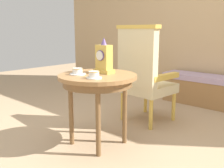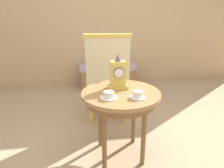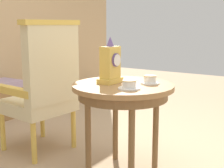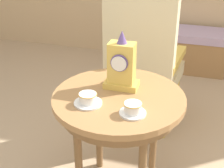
# 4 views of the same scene
# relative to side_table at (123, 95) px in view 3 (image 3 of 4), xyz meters

# --- Properties ---
(side_table) EXTENTS (0.73, 0.73, 0.68)m
(side_table) POSITION_rel_side_table_xyz_m (0.00, 0.00, 0.00)
(side_table) COLOR #9E7042
(side_table) RESTS_ON ground
(teacup_left) EXTENTS (0.15, 0.15, 0.06)m
(teacup_left) POSITION_rel_side_table_xyz_m (-0.13, -0.13, 0.11)
(teacup_left) COLOR white
(teacup_left) RESTS_ON side_table
(teacup_right) EXTENTS (0.13, 0.13, 0.06)m
(teacup_right) POSITION_rel_side_table_xyz_m (0.11, -0.16, 0.11)
(teacup_right) COLOR white
(teacup_right) RESTS_ON side_table
(mantel_clock) EXTENTS (0.19, 0.11, 0.34)m
(mantel_clock) POSITION_rel_side_table_xyz_m (-0.01, 0.10, 0.21)
(mantel_clock) COLOR gold
(mantel_clock) RESTS_ON side_table
(armchair) EXTENTS (0.59, 0.58, 1.14)m
(armchair) POSITION_rel_side_table_xyz_m (-0.02, 0.77, -0.01)
(armchair) COLOR beige
(armchair) RESTS_ON ground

